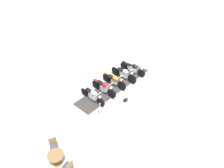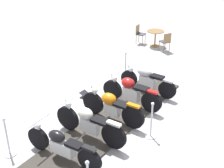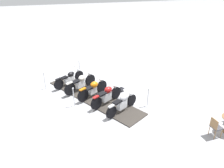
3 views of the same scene
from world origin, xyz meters
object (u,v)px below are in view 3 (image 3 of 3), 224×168
at_px(motorcycle_maroon, 107,95).
at_px(stanchion_left_rear, 45,84).
at_px(stanchion_right_front, 148,101).
at_px(motorcycle_copper, 93,89).
at_px(info_placard, 121,90).
at_px(stanchion_left_mid, 74,101).
at_px(stanchion_right_rear, 80,71).
at_px(motorcycle_chrome, 122,103).
at_px(cafe_chair_near_table, 215,126).
at_px(motorcycle_cream, 81,82).
at_px(motorcycle_black, 70,78).

bearing_deg(motorcycle_maroon, stanchion_left_rear, 108.57).
bearing_deg(stanchion_right_front, motorcycle_copper, 145.83).
xyz_separation_m(stanchion_right_front, info_placard, (-0.80, 1.95, -0.28)).
distance_m(motorcycle_copper, stanchion_left_mid, 1.34).
relative_size(stanchion_right_rear, info_placard, 2.93).
height_order(motorcycle_chrome, info_placard, motorcycle_chrome).
xyz_separation_m(stanchion_left_rear, cafe_chair_near_table, (6.80, -6.28, 0.19)).
bearing_deg(motorcycle_copper, stanchion_right_rear, 63.79).
bearing_deg(motorcycle_chrome, info_placard, 42.42).
bearing_deg(motorcycle_maroon, info_placard, 13.43).
xyz_separation_m(stanchion_left_rear, stanchion_left_mid, (1.41, -2.35, 0.02)).
bearing_deg(cafe_chair_near_table, stanchion_left_mid, 139.81).
relative_size(motorcycle_copper, stanchion_left_rear, 1.70).
relative_size(stanchion_left_rear, cafe_chair_near_table, 1.20).
bearing_deg(motorcycle_chrome, motorcycle_cream, 89.81).
bearing_deg(stanchion_right_front, info_placard, 112.27).
height_order(motorcycle_cream, cafe_chair_near_table, motorcycle_cream).
bearing_deg(stanchion_right_front, stanchion_left_rear, 146.39).
bearing_deg(stanchion_right_front, motorcycle_chrome, -174.95).
bearing_deg(motorcycle_black, motorcycle_copper, -94.05).
height_order(motorcycle_maroon, stanchion_right_front, stanchion_right_front).
relative_size(motorcycle_copper, info_placard, 4.84).
relative_size(motorcycle_chrome, cafe_chair_near_table, 2.07).
height_order(motorcycle_copper, motorcycle_black, motorcycle_copper).
bearing_deg(motorcycle_cream, stanchion_right_front, -73.44).
distance_m(motorcycle_chrome, motorcycle_maroon, 1.06).
bearing_deg(motorcycle_cream, stanchion_left_rear, 126.51).
bearing_deg(motorcycle_chrome, stanchion_left_mid, 121.86).
bearing_deg(stanchion_left_mid, stanchion_right_rear, 77.53).
bearing_deg(stanchion_right_front, motorcycle_cream, 139.47).
distance_m(motorcycle_copper, stanchion_right_front, 3.03).
relative_size(stanchion_right_rear, cafe_chair_near_table, 1.24).
bearing_deg(stanchion_left_rear, info_placard, -18.35).
bearing_deg(info_placard, motorcycle_copper, -112.67).
height_order(motorcycle_black, stanchion_left_mid, stanchion_left_mid).
distance_m(motorcycle_black, stanchion_right_rear, 1.41).
height_order(motorcycle_black, cafe_chair_near_table, motorcycle_black).
bearing_deg(info_placard, motorcycle_black, -150.47).
relative_size(motorcycle_black, stanchion_right_front, 1.81).
bearing_deg(stanchion_right_front, stanchion_right_rear, 121.02).
relative_size(motorcycle_black, stanchion_left_rear, 1.75).
relative_size(motorcycle_maroon, motorcycle_black, 0.99).
xyz_separation_m(motorcycle_cream, info_placard, (2.25, -0.66, -0.47)).
height_order(stanchion_left_rear, cafe_chair_near_table, stanchion_left_rear).
distance_m(motorcycle_copper, stanchion_left_rear, 3.05).
xyz_separation_m(motorcycle_black, stanchion_right_front, (3.59, -3.52, -0.13)).
height_order(info_placard, cafe_chair_near_table, cafe_chair_near_table).
height_order(motorcycle_chrome, stanchion_left_rear, stanchion_left_rear).
bearing_deg(info_placard, motorcycle_cream, -137.35).
bearing_deg(stanchion_left_mid, motorcycle_black, 88.82).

